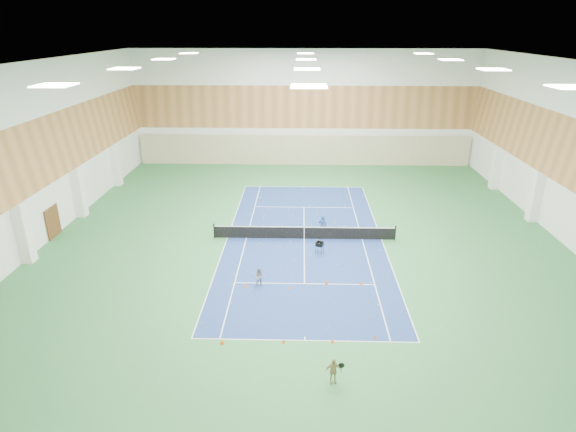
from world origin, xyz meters
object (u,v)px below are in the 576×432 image
at_px(tennis_net, 304,232).
at_px(coach, 323,225).
at_px(child_court, 260,277).
at_px(child_apron, 333,371).
at_px(ball_cart, 320,248).

relative_size(tennis_net, coach, 7.95).
distance_m(child_court, child_apron, 8.86).
bearing_deg(tennis_net, coach, 24.61).
bearing_deg(ball_cart, coach, 106.48).
height_order(child_apron, ball_cart, child_apron).
relative_size(child_apron, ball_cart, 1.45).
bearing_deg(tennis_net, child_apron, -85.46).
height_order(tennis_net, child_court, child_court).
relative_size(coach, child_court, 1.36).
bearing_deg(child_apron, child_court, 106.13).
xyz_separation_m(child_court, ball_cart, (3.60, 4.41, -0.18)).
bearing_deg(child_apron, ball_cart, 81.75).
bearing_deg(coach, tennis_net, 36.56).
height_order(child_court, ball_cart, child_court).
xyz_separation_m(tennis_net, child_apron, (1.17, -14.74, 0.05)).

